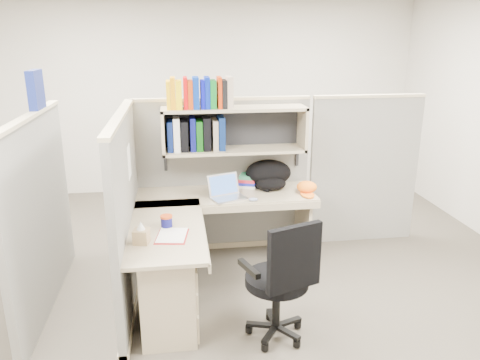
{
  "coord_description": "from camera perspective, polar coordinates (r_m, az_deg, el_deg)",
  "views": [
    {
      "loc": [
        -0.46,
        -3.76,
        2.23
      ],
      "look_at": [
        0.09,
        0.25,
        0.96
      ],
      "focal_mm": 35.0,
      "sensor_mm": 36.0,
      "label": 1
    }
  ],
  "objects": [
    {
      "name": "ground",
      "position": [
        4.39,
        -0.8,
        -13.13
      ],
      "size": [
        6.0,
        6.0,
        0.0
      ],
      "primitive_type": "plane",
      "color": "#3B362E",
      "rests_on": "ground"
    },
    {
      "name": "room_shell",
      "position": [
        3.84,
        -0.9,
        8.21
      ],
      "size": [
        6.0,
        6.0,
        6.0
      ],
      "color": "#B9B2A7",
      "rests_on": "ground"
    },
    {
      "name": "cubicle",
      "position": [
        4.41,
        -6.31,
        -0.17
      ],
      "size": [
        3.79,
        1.84,
        1.95
      ],
      "color": "slate",
      "rests_on": "ground"
    },
    {
      "name": "desk",
      "position": [
        3.91,
        -6.33,
        -10.03
      ],
      "size": [
        1.74,
        1.75,
        0.73
      ],
      "color": "tan",
      "rests_on": "ground"
    },
    {
      "name": "laptop",
      "position": [
        4.42,
        -1.45,
        -0.91
      ],
      "size": [
        0.41,
        0.41,
        0.23
      ],
      "primitive_type": null,
      "rotation": [
        0.0,
        0.0,
        0.36
      ],
      "color": "#B2B2B7",
      "rests_on": "desk"
    },
    {
      "name": "backpack",
      "position": [
        4.75,
        3.63,
        0.66
      ],
      "size": [
        0.55,
        0.48,
        0.28
      ],
      "primitive_type": null,
      "rotation": [
        0.0,
        0.0,
        0.3
      ],
      "color": "black",
      "rests_on": "desk"
    },
    {
      "name": "orange_cap",
      "position": [
        4.67,
        8.14,
        -0.83
      ],
      "size": [
        0.24,
        0.27,
        0.11
      ],
      "primitive_type": null,
      "rotation": [
        0.0,
        0.0,
        -0.21
      ],
      "color": "orange",
      "rests_on": "desk"
    },
    {
      "name": "snack_canister",
      "position": [
        3.86,
        -8.95,
        -4.95
      ],
      "size": [
        0.1,
        0.1,
        0.1
      ],
      "color": "#0F0F5B",
      "rests_on": "desk"
    },
    {
      "name": "tissue_box",
      "position": [
        3.58,
        -11.97,
        -6.26
      ],
      "size": [
        0.13,
        0.13,
        0.17
      ],
      "primitive_type": null,
      "rotation": [
        0.0,
        0.0,
        -0.21
      ],
      "color": "tan",
      "rests_on": "desk"
    },
    {
      "name": "mouse",
      "position": [
        4.39,
        1.63,
        -2.39
      ],
      "size": [
        0.1,
        0.08,
        0.03
      ],
      "primitive_type": "ellipsoid",
      "rotation": [
        0.0,
        0.0,
        -0.36
      ],
      "color": "#7C8AB0",
      "rests_on": "desk"
    },
    {
      "name": "paper_cup",
      "position": [
        4.69,
        -2.32,
        -0.63
      ],
      "size": [
        0.07,
        0.07,
        0.1
      ],
      "primitive_type": "cylinder",
      "rotation": [
        0.0,
        0.0,
        -0.01
      ],
      "color": "white",
      "rests_on": "desk"
    },
    {
      "name": "book_stack",
      "position": [
        4.83,
        1.01,
        0.04
      ],
      "size": [
        0.26,
        0.3,
        0.12
      ],
      "primitive_type": null,
      "rotation": [
        0.0,
        0.0,
        -0.33
      ],
      "color": "slate",
      "rests_on": "desk"
    },
    {
      "name": "loose_paper",
      "position": [
        3.71,
        -8.3,
        -6.67
      ],
      "size": [
        0.26,
        0.32,
        0.0
      ],
      "primitive_type": null,
      "rotation": [
        0.0,
        0.0,
        -0.15
      ],
      "color": "silver",
      "rests_on": "desk"
    },
    {
      "name": "task_chair",
      "position": [
        3.59,
        4.83,
        -14.18
      ],
      "size": [
        0.58,
        0.54,
        1.0
      ],
      "color": "black",
      "rests_on": "ground"
    }
  ]
}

